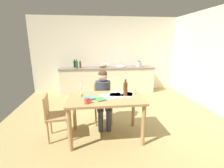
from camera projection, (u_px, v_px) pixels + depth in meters
ground_plane at (117, 122)px, 3.71m from camera, size 5.20×5.20×0.04m
wall_back at (106, 55)px, 5.88m from camera, size 5.20×0.12×2.60m
kitchen_counter at (107, 80)px, 5.75m from camera, size 3.23×0.64×0.90m
dining_table at (106, 104)px, 2.95m from camera, size 1.35×0.81×0.79m
chair_at_table at (103, 101)px, 3.62m from camera, size 0.40×0.40×0.86m
person_seated at (103, 95)px, 3.43m from camera, size 0.32×0.59×1.19m
chair_side_empty at (54, 115)px, 2.95m from camera, size 0.44×0.44×0.85m
coffee_mug at (87, 101)px, 2.62m from camera, size 0.12×0.08×0.10m
candlestick at (81, 93)px, 2.94m from camera, size 0.06×0.06×0.26m
book_magazine at (100, 99)px, 2.80m from camera, size 0.21×0.23×0.02m
book_cookery at (89, 98)px, 2.84m from camera, size 0.24×0.26×0.03m
paper_letter at (116, 94)px, 3.12m from camera, size 0.27×0.34×0.00m
paper_bill at (127, 94)px, 3.13m from camera, size 0.29×0.34×0.00m
paper_envelope at (128, 94)px, 3.09m from camera, size 0.35×0.36×0.00m
paper_receipt at (116, 95)px, 3.04m from camera, size 0.26×0.33×0.00m
paper_notice at (106, 96)px, 2.97m from camera, size 0.26×0.33×0.00m
wine_bottle_on_table at (125, 89)px, 2.98m from camera, size 0.08×0.08×0.31m
sink_unit at (121, 66)px, 5.69m from camera, size 0.36×0.36×0.24m
bottle_oil at (75, 64)px, 5.56m from camera, size 0.08×0.08×0.27m
bottle_vinegar at (77, 64)px, 5.39m from camera, size 0.06×0.06×0.30m
bottle_wine_red at (80, 64)px, 5.54m from camera, size 0.07×0.07×0.24m
mixing_bowl at (103, 65)px, 5.61m from camera, size 0.27×0.27×0.12m
stovetop_kettle at (139, 64)px, 5.74m from camera, size 0.18×0.18×0.22m
wine_glass_near_sink at (109, 63)px, 5.76m from camera, size 0.07×0.07×0.15m
wine_glass_by_kettle at (106, 64)px, 5.74m from camera, size 0.07×0.07×0.15m
wine_glass_back_left at (103, 64)px, 5.73m from camera, size 0.07×0.07×0.15m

